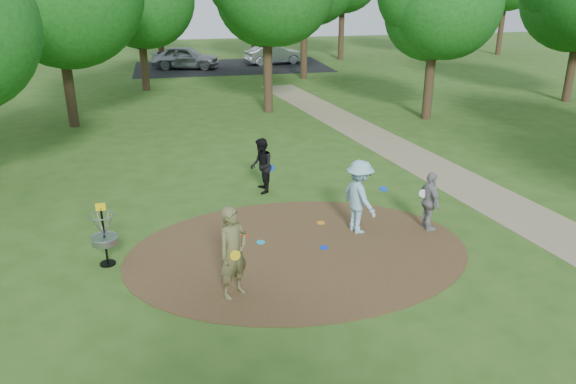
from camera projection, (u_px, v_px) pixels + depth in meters
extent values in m
plane|color=#2D5119|center=(298.00, 251.00, 13.71)|extent=(100.00, 100.00, 0.00)
cylinder|color=#47301C|center=(298.00, 251.00, 13.70)|extent=(8.40, 8.40, 0.02)
cube|color=#8C7A5B|center=(494.00, 200.00, 16.81)|extent=(7.55, 39.89, 0.01)
cube|color=black|center=(232.00, 67.00, 41.44)|extent=(14.00, 8.00, 0.01)
imported|color=brown|center=(233.00, 252.00, 11.47)|extent=(0.87, 0.82, 2.00)
cylinder|color=gold|center=(235.00, 255.00, 11.24)|extent=(0.22, 0.07, 0.22)
imported|color=#91C3D9|center=(359.00, 197.00, 14.42)|extent=(1.04, 1.41, 1.95)
cylinder|color=blue|center=(383.00, 189.00, 14.49)|extent=(0.27, 0.27, 0.08)
imported|color=black|center=(261.00, 166.00, 17.15)|extent=(0.70, 0.87, 1.71)
cylinder|color=blue|center=(271.00, 168.00, 17.26)|extent=(0.23, 0.12, 0.22)
imported|color=gray|center=(430.00, 202.00, 14.58)|extent=(0.45, 0.96, 1.61)
cylinder|color=silver|center=(423.00, 193.00, 14.51)|extent=(0.23, 0.11, 0.22)
cylinder|color=#1AABD0|center=(261.00, 242.00, 14.11)|extent=(0.22, 0.22, 0.02)
cylinder|color=#0D30DE|center=(324.00, 248.00, 13.82)|extent=(0.22, 0.22, 0.02)
cylinder|color=#BC3612|center=(245.00, 236.00, 14.45)|extent=(0.22, 0.22, 0.02)
imported|color=#929398|center=(186.00, 57.00, 40.19)|extent=(5.09, 3.15, 1.62)
imported|color=#B0B4B8|center=(274.00, 54.00, 42.36)|extent=(4.58, 2.25, 1.45)
cylinder|color=orange|center=(321.00, 223.00, 15.22)|extent=(0.22, 0.22, 0.02)
cylinder|color=black|center=(105.00, 238.00, 12.85)|extent=(0.05, 0.05, 1.35)
cylinder|color=black|center=(108.00, 263.00, 13.08)|extent=(0.36, 0.36, 0.04)
cylinder|color=gray|center=(105.00, 240.00, 12.87)|extent=(0.60, 0.60, 0.16)
torus|color=gray|center=(104.00, 237.00, 12.84)|extent=(0.63, 0.63, 0.03)
torus|color=gray|center=(102.00, 215.00, 12.64)|extent=(0.58, 0.58, 0.02)
cube|color=yellow|center=(101.00, 207.00, 12.57)|extent=(0.22, 0.02, 0.18)
cylinder|color=#332316|center=(69.00, 84.00, 24.40)|extent=(0.44, 0.44, 3.80)
cylinder|color=#332316|center=(268.00, 69.00, 27.02)|extent=(0.44, 0.44, 4.18)
cylinder|color=#332316|center=(429.00, 80.00, 25.78)|extent=(0.44, 0.44, 3.61)
sphere|color=#154D14|center=(436.00, 9.00, 24.66)|extent=(4.70, 4.70, 4.70)
cylinder|color=#332316|center=(144.00, 61.00, 32.35)|extent=(0.44, 0.44, 3.42)
sphere|color=#154D14|center=(139.00, 2.00, 31.20)|extent=(5.40, 5.40, 5.40)
cylinder|color=#332316|center=(304.00, 44.00, 35.98)|extent=(0.44, 0.44, 4.37)
cylinder|color=#332316|center=(572.00, 65.00, 29.35)|extent=(0.44, 0.44, 3.80)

